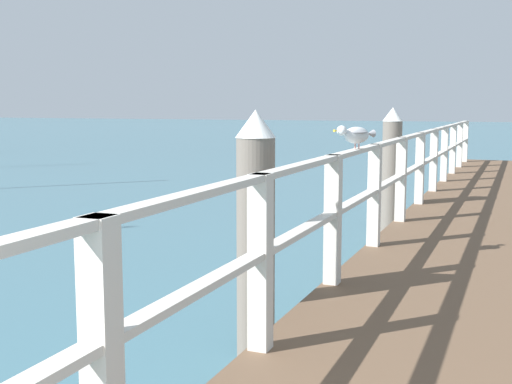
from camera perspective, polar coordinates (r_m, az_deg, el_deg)
pier_deck at (r=9.19m, az=20.64°, el=-3.44°), size 2.59×18.95×0.45m
pier_railing at (r=9.18m, az=13.29°, el=2.33°), size 0.12×17.47×1.05m
dock_piling_near at (r=4.82m, az=-0.03°, el=-3.90°), size 0.29×0.29×1.86m
dock_piling_far at (r=9.85m, az=11.63°, el=1.81°), size 0.29×0.29×1.86m
seagull_foreground at (r=6.01m, az=8.62°, el=4.97°), size 0.30×0.42×0.21m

